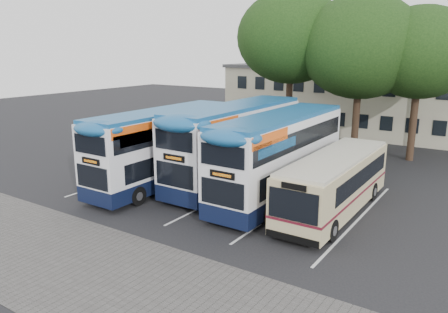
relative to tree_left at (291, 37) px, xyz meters
name	(u,v)px	position (x,y,z in m)	size (l,w,h in m)	color
ground	(242,242)	(6.01, -16.85, -8.53)	(120.00, 120.00, 0.00)	black
paving_strip	(116,280)	(4.01, -21.85, -8.53)	(40.00, 6.00, 0.01)	#595654
bay_lines	(231,193)	(2.26, -11.85, -8.53)	(14.12, 11.00, 0.01)	silver
depot_building	(399,101)	(6.01, 10.14, -5.38)	(32.40, 8.40, 6.20)	#BDB198
tree_left	(291,37)	(0.00, 0.00, 0.00)	(8.15, 8.15, 12.01)	black
tree_mid	(361,47)	(5.21, 0.24, -0.73)	(8.46, 8.46, 11.41)	black
tree_right	(420,53)	(8.89, 1.32, -1.10)	(7.30, 7.30, 10.55)	black
bus_dd_left	(165,144)	(-1.74, -12.61, -6.13)	(2.54, 10.47, 4.36)	black
bus_dd_mid	(237,141)	(1.52, -10.10, -5.98)	(2.69, 11.11, 4.63)	black
bus_dd_right	(280,153)	(4.82, -11.13, -6.07)	(2.60, 10.71, 4.46)	black
bus_single	(336,180)	(7.96, -11.47, -6.93)	(2.41, 9.48, 2.83)	#CBBA87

